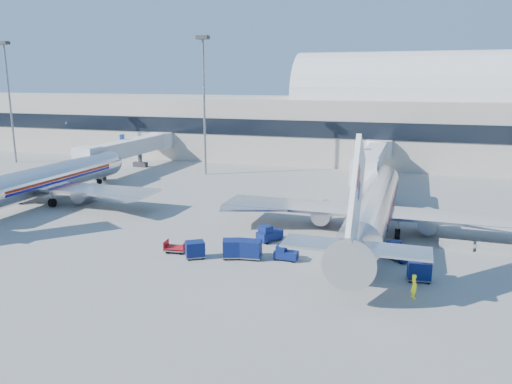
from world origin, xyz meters
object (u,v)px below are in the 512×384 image
(tug_right, at_px, (397,252))
(mast_far_west, at_px, (8,85))
(cart_solo_far, at_px, (419,270))
(airliner_main, at_px, (373,207))
(barrier_near, at_px, (456,245))
(tug_left, at_px, (269,234))
(ramp_worker, at_px, (414,286))
(tug_lead, at_px, (285,253))
(cart_train_a, at_px, (251,249))
(cart_solo_near, at_px, (350,273))
(cart_open_red, at_px, (176,248))
(jetbridge_mid, at_px, (133,147))
(mast_west, at_px, (204,85))
(cart_train_c, at_px, (195,249))
(jetbridge_near, at_px, (373,158))
(cart_train_b, at_px, (233,248))
(airliner_mid, at_px, (39,182))
(barrier_mid, at_px, (494,249))

(tug_right, bearing_deg, mast_far_west, -165.11)
(cart_solo_far, bearing_deg, airliner_main, 105.25)
(barrier_near, xyz_separation_m, cart_solo_far, (-3.27, -8.93, 0.42))
(tug_left, bearing_deg, ramp_worker, -93.18)
(barrier_near, height_order, tug_lead, tug_lead)
(airliner_main, bearing_deg, cart_train_a, -131.70)
(cart_solo_near, height_order, cart_open_red, cart_solo_near)
(jetbridge_mid, xyz_separation_m, ramp_worker, (48.78, -41.24, -3.01))
(mast_west, xyz_separation_m, cart_solo_far, (34.73, -36.93, -13.92))
(tug_lead, bearing_deg, mast_west, 125.04)
(cart_train_c, bearing_deg, mast_far_west, 112.58)
(cart_open_red, bearing_deg, jetbridge_mid, 119.21)
(tug_lead, xyz_separation_m, ramp_worker, (11.01, -4.73, 0.30))
(cart_train_a, xyz_separation_m, cart_open_red, (-7.13, -0.57, -0.53))
(cart_open_red, bearing_deg, cart_solo_near, -14.65)
(jetbridge_near, height_order, cart_train_b, jetbridge_near)
(airliner_main, height_order, ramp_worker, airliner_main)
(mast_far_west, bearing_deg, cart_solo_near, -29.37)
(jetbridge_near, height_order, cart_solo_far, jetbridge_near)
(mast_west, relative_size, tug_right, 8.36)
(tug_lead, xyz_separation_m, cart_open_red, (-10.16, -1.23, -0.23))
(airliner_mid, relative_size, cart_train_b, 15.92)
(jetbridge_mid, distance_m, cart_open_red, 46.88)
(cart_train_a, bearing_deg, cart_train_c, -170.75)
(cart_solo_far, height_order, ramp_worker, ramp_worker)
(barrier_near, relative_size, cart_open_red, 1.39)
(tug_right, relative_size, cart_train_a, 1.29)
(jetbridge_near, height_order, mast_far_west, mast_far_west)
(mast_far_west, relative_size, cart_train_c, 10.30)
(jetbridge_near, relative_size, cart_solo_near, 15.25)
(jetbridge_near, bearing_deg, jetbridge_mid, 180.00)
(ramp_worker, bearing_deg, barrier_near, -38.28)
(jetbridge_near, bearing_deg, tug_right, -81.05)
(airliner_main, relative_size, airliner_mid, 1.00)
(airliner_mid, distance_m, tug_lead, 36.88)
(tug_lead, relative_size, cart_solo_near, 1.17)
(tug_left, xyz_separation_m, cart_train_a, (-0.12, -5.26, 0.14))
(cart_open_red, bearing_deg, tug_left, 31.87)
(jetbridge_near, bearing_deg, barrier_near, -70.15)
(cart_train_b, bearing_deg, barrier_mid, 0.86)
(mast_far_west, distance_m, cart_train_c, 68.55)
(mast_west, relative_size, tug_left, 7.85)
(cart_train_a, distance_m, cart_solo_near, 9.58)
(cart_train_c, bearing_deg, airliner_mid, 122.81)
(cart_train_c, height_order, cart_solo_far, cart_solo_far)
(tug_lead, height_order, cart_train_a, cart_train_a)
(cart_train_b, relative_size, cart_train_c, 1.07)
(cart_train_a, distance_m, cart_open_red, 7.17)
(jetbridge_mid, bearing_deg, cart_train_b, -48.49)
(jetbridge_near, xyz_separation_m, ramp_worker, (6.78, -41.24, -3.01))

